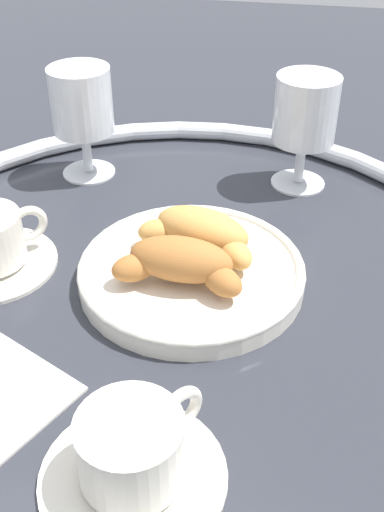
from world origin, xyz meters
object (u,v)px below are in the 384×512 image
Objects in this scene: coffee_cup_near at (133,455)px; juice_glass_left at (82,104)px; croissant_large at (201,232)px; pastry_plate at (192,270)px; croissant_small at (180,263)px; juice_glass_right at (305,115)px.

juice_glass_left is at bearing -67.65° from coffee_cup_near.
croissant_large is 0.94× the size of juice_glass_left.
juice_glass_left is (0.18, -0.17, 0.05)m from croissant_large.
croissant_large reaches higher than coffee_cup_near.
croissant_small is (0.01, 0.03, 0.03)m from pastry_plate.
juice_glass_left reaches higher than croissant_small.
croissant_large is at bearing 65.06° from juice_glass_right.
croissant_large reaches higher than pastry_plate.
croissant_large is 0.26m from coffee_cup_near.
coffee_cup_near is at bearing 89.48° from croissant_large.
croissant_small is 0.27m from juice_glass_right.
juice_glass_right reaches higher than croissant_large.
croissant_small is 0.29m from juice_glass_left.
juice_glass_right reaches higher than croissant_small.
juice_glass_left is 1.00× the size of juice_glass_right.
croissant_small is at bearing -87.79° from coffee_cup_near.
croissant_small is at bearing 79.46° from pastry_plate.
juice_glass_left reaches higher than croissant_large.
juice_glass_right is at bearing -101.65° from coffee_cup_near.
juice_glass_right is (-0.09, -0.45, 0.07)m from coffee_cup_near.
coffee_cup_near is 0.47m from juice_glass_right.
juice_glass_right is (-0.27, -0.02, -0.00)m from juice_glass_left.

